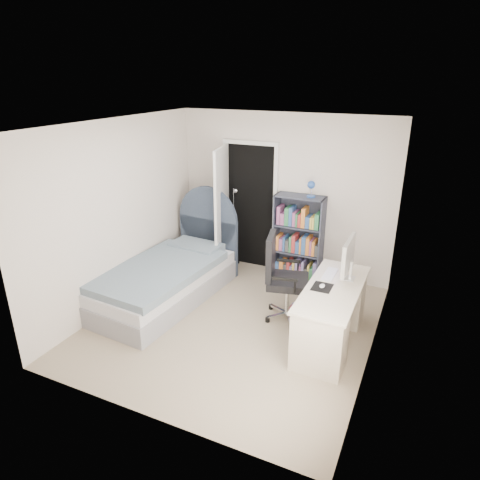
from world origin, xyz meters
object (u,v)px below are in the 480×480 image
at_px(nightstand, 209,244).
at_px(bookcase, 299,241).
at_px(floor_lamp, 235,234).
at_px(office_chair, 281,273).
at_px(bed, 169,276).
at_px(desk, 332,312).

relative_size(nightstand, bookcase, 0.38).
height_order(floor_lamp, office_chair, floor_lamp).
height_order(bed, floor_lamp, bed).
xyz_separation_m(nightstand, desk, (2.36, -1.32, 0.01)).
height_order(desk, office_chair, desk).
xyz_separation_m(floor_lamp, office_chair, (1.26, -1.27, 0.09)).
relative_size(nightstand, floor_lamp, 0.45).
relative_size(floor_lamp, desk, 0.88).
distance_m(nightstand, floor_lamp, 0.45).
xyz_separation_m(bed, nightstand, (0.00, 1.18, 0.07)).
xyz_separation_m(desk, office_chair, (-0.74, 0.28, 0.23)).
distance_m(bed, floor_lamp, 1.48).
distance_m(floor_lamp, desk, 2.54).
bearing_deg(desk, floor_lamp, 142.17).
xyz_separation_m(bed, desk, (2.36, -0.14, 0.08)).
xyz_separation_m(bed, office_chair, (1.62, 0.14, 0.31)).
bearing_deg(bookcase, nightstand, -172.07).
relative_size(bookcase, desk, 1.05).
distance_m(floor_lamp, bookcase, 1.11).
bearing_deg(office_chair, bed, -175.02).
height_order(bookcase, office_chair, bookcase).
bearing_deg(office_chair, nightstand, 147.35).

